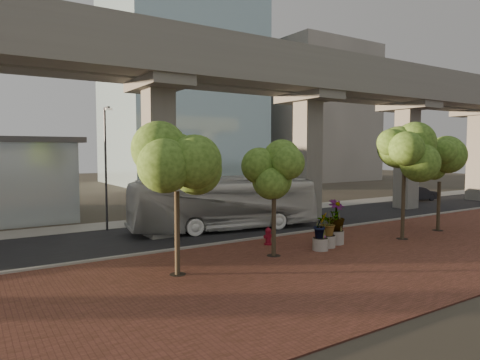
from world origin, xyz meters
TOP-DOWN VIEW (x-y plane):
  - ground at (0.00, 0.00)m, footprint 160.00×160.00m
  - brick_plaza at (0.00, -8.00)m, footprint 70.00×13.00m
  - asphalt_road at (0.00, 2.00)m, footprint 90.00×8.00m
  - curb_strip at (0.00, -2.00)m, footprint 70.00×0.25m
  - far_sidewalk at (0.00, 7.50)m, footprint 90.00×3.00m
  - transit_viaduct at (0.00, 2.00)m, footprint 72.00×5.60m
  - midrise_block at (38.00, 36.00)m, footprint 18.00×16.00m
  - transit_bus at (-1.53, 1.70)m, footprint 13.01×5.11m
  - parked_car at (23.64, 4.74)m, footprint 4.84×2.07m
  - fire_hydrant at (-1.84, -3.61)m, footprint 0.50×0.45m
  - planter_front at (0.50, -5.88)m, footprint 1.86×1.86m
  - planter_right at (1.50, -5.47)m, footprint 2.34×2.34m
  - planter_left at (-0.32, -6.18)m, footprint 1.84×1.84m
  - street_tree_far_west at (-8.52, -6.16)m, footprint 3.74×3.74m
  - street_tree_near_west at (-3.10, -5.78)m, footprint 3.33×3.33m
  - street_tree_near_east at (5.83, -6.68)m, footprint 3.91×3.91m
  - street_tree_far_east at (10.11, -6.24)m, footprint 3.60×3.60m
  - streetlamp_west at (-8.21, 5.64)m, footprint 0.40×1.17m
  - streetlamp_east at (8.01, 5.47)m, footprint 0.40×1.16m

SIDE VIEW (x-z plane):
  - ground at x=0.00m, z-range 0.00..0.00m
  - asphalt_road at x=0.00m, z-range 0.00..0.04m
  - brick_plaza at x=0.00m, z-range 0.00..0.06m
  - far_sidewalk at x=0.00m, z-range 0.00..0.06m
  - curb_strip at x=0.00m, z-range 0.00..0.16m
  - fire_hydrant at x=-1.84m, z-range 0.04..1.04m
  - parked_car at x=23.64m, z-range 0.00..1.55m
  - planter_left at x=-0.32m, z-range 0.28..2.31m
  - planter_front at x=0.50m, z-range 0.28..2.32m
  - planter_right at x=1.50m, z-range 0.32..2.83m
  - transit_bus at x=-1.53m, z-range 0.00..3.53m
  - street_tree_near_west at x=-3.10m, z-range 1.41..7.18m
  - street_tree_far_east at x=10.11m, z-range 1.36..7.29m
  - streetlamp_east at x=8.01m, z-range 0.67..8.67m
  - street_tree_far_west at x=-8.52m, z-range 1.52..7.88m
  - streetlamp_west at x=-8.21m, z-range 0.68..8.75m
  - street_tree_near_east at x=5.83m, z-range 1.73..8.68m
  - transit_viaduct at x=0.00m, z-range 1.09..13.49m
  - midrise_block at x=38.00m, z-range 0.00..24.00m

